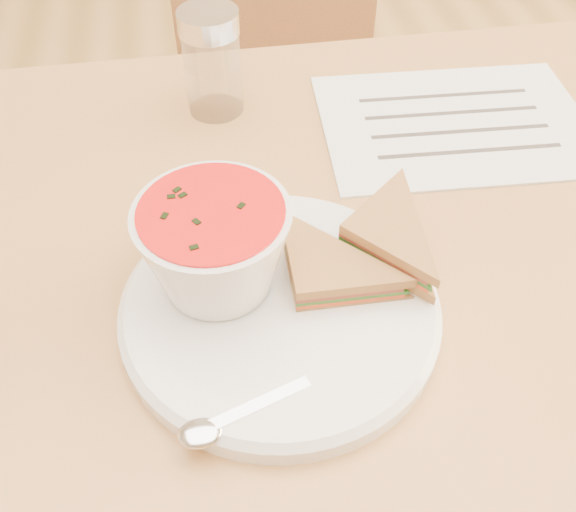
{
  "coord_description": "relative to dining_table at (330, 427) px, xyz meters",
  "views": [
    {
      "loc": [
        -0.13,
        -0.41,
        1.17
      ],
      "look_at": [
        -0.07,
        -0.06,
        0.8
      ],
      "focal_mm": 40.0,
      "sensor_mm": 36.0,
      "label": 1
    }
  ],
  "objects": [
    {
      "name": "spoon",
      "position": [
        -0.11,
        -0.17,
        0.4
      ],
      "size": [
        0.16,
        0.08,
        0.01
      ],
      "primitive_type": null,
      "rotation": [
        0.0,
        0.0,
        0.33
      ],
      "color": "silver",
      "rests_on": "plate"
    },
    {
      "name": "sandwich_half_a",
      "position": [
        -0.07,
        -0.1,
        0.41
      ],
      "size": [
        0.1,
        0.1,
        0.03
      ],
      "primitive_type": null,
      "rotation": [
        0.0,
        0.0,
        -0.02
      ],
      "color": "#AB723C",
      "rests_on": "plate"
    },
    {
      "name": "plate",
      "position": [
        -0.08,
        -0.08,
        0.38
      ],
      "size": [
        0.27,
        0.27,
        0.02
      ],
      "primitive_type": null,
      "rotation": [
        0.0,
        0.0,
        0.02
      ],
      "color": "white",
      "rests_on": "dining_table"
    },
    {
      "name": "dining_table",
      "position": [
        0.0,
        0.0,
        0.0
      ],
      "size": [
        1.0,
        0.7,
        0.75
      ],
      "primitive_type": null,
      "color": "brown",
      "rests_on": "floor"
    },
    {
      "name": "soup_bowl",
      "position": [
        -0.13,
        -0.06,
        0.43
      ],
      "size": [
        0.14,
        0.14,
        0.08
      ],
      "primitive_type": null,
      "rotation": [
        0.0,
        0.0,
        -0.15
      ],
      "color": "white",
      "rests_on": "plate"
    },
    {
      "name": "sandwich_half_b",
      "position": [
        -0.02,
        -0.04,
        0.42
      ],
      "size": [
        0.13,
        0.13,
        0.03
      ],
      "primitive_type": null,
      "rotation": [
        0.0,
        0.0,
        -0.86
      ],
      "color": "#AB723C",
      "rests_on": "plate"
    },
    {
      "name": "chair_far",
      "position": [
        0.04,
        0.59,
        0.07
      ],
      "size": [
        0.4,
        0.4,
        0.89
      ],
      "primitive_type": null,
      "rotation": [
        0.0,
        0.0,
        3.12
      ],
      "color": "brown",
      "rests_on": "floor"
    },
    {
      "name": "paper_menu",
      "position": [
        0.16,
        0.15,
        0.38
      ],
      "size": [
        0.31,
        0.23,
        0.0
      ],
      "primitive_type": null,
      "rotation": [
        0.0,
        0.0,
        -0.05
      ],
      "color": "white",
      "rests_on": "dining_table"
    },
    {
      "name": "condiment_shaker",
      "position": [
        -0.1,
        0.22,
        0.43
      ],
      "size": [
        0.07,
        0.07,
        0.12
      ],
      "primitive_type": null,
      "rotation": [
        0.0,
        0.0,
        -0.14
      ],
      "color": "silver",
      "rests_on": "dining_table"
    }
  ]
}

